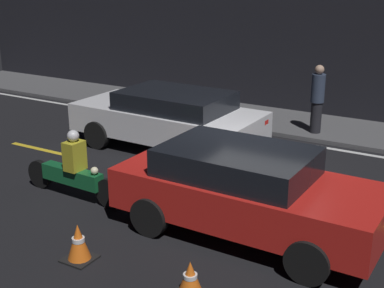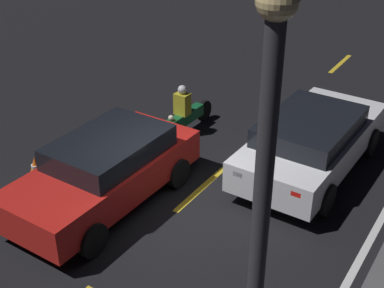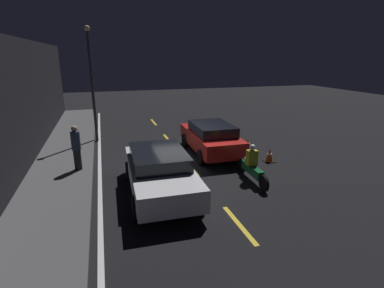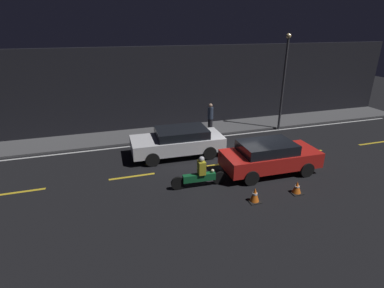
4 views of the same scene
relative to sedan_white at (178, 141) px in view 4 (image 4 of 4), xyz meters
name	(u,v)px [view 4 (image 4 of 4)]	position (x,y,z in m)	size (l,w,h in m)	color
ground_plane	(245,161)	(2.95, -1.65, -0.77)	(56.00, 56.00, 0.00)	black
raised_curb	(210,128)	(2.95, 3.35, -0.72)	(28.00, 2.37, 0.11)	#4C4C4F
building_front	(203,86)	(2.95, 4.69, 1.75)	(28.00, 0.30, 5.05)	black
lane_dash_a	(18,192)	(-7.05, -1.65, -0.77)	(2.00, 0.14, 0.01)	gold
lane_dash_b	(132,176)	(-2.55, -1.65, -0.77)	(2.00, 0.14, 0.01)	gold
lane_dash_c	(226,163)	(1.95, -1.65, -0.77)	(2.00, 0.14, 0.01)	gold
lane_dash_d	(306,152)	(6.45, -1.65, -0.77)	(2.00, 0.14, 0.01)	gold
lane_dash_e	(373,143)	(10.95, -1.65, -0.77)	(2.00, 0.14, 0.01)	gold
lane_solid_kerb	(218,137)	(2.95, 1.92, -0.77)	(25.20, 0.14, 0.01)	silver
sedan_white	(178,141)	(0.00, 0.00, 0.00)	(4.62, 2.11, 1.41)	silver
taxi_red	(269,156)	(3.40, -3.02, 0.01)	(4.33, 1.98, 1.44)	red
motorcycle	(199,175)	(0.00, -3.36, -0.24)	(2.34, 0.37, 1.35)	black
traffic_cone_near	(255,195)	(1.63, -5.04, -0.49)	(0.45, 0.45, 0.58)	black
traffic_cone_mid	(297,187)	(3.52, -4.98, -0.53)	(0.45, 0.45, 0.51)	black
pedestrian	(210,117)	(2.72, 2.69, 0.22)	(0.34, 0.34, 1.75)	black
street_lamp	(284,78)	(7.12, 2.02, 2.46)	(0.28, 0.28, 5.76)	#333338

